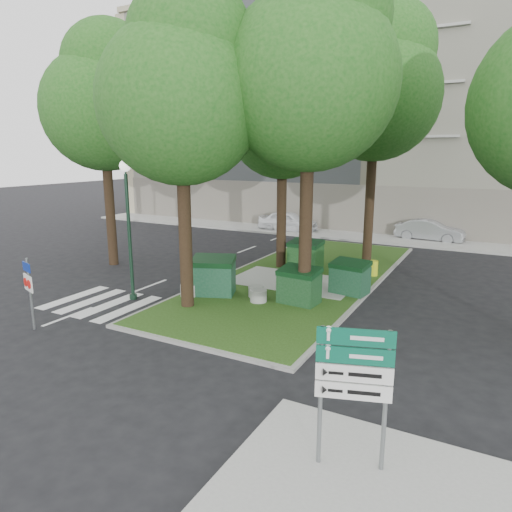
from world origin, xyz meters
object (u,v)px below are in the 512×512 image
Objects in this scene: tree_median_mid at (285,112)px; car_silver at (430,230)px; tree_street_left at (104,98)px; bollard_left at (189,290)px; traffic_sign_pole at (29,284)px; directional_sign at (354,376)px; tree_median_near_right at (313,63)px; dumpster_b at (305,255)px; litter_bin at (373,268)px; dumpster_a at (214,276)px; bollard_mid at (256,291)px; tree_median_near_left at (183,85)px; bollard_right at (258,296)px; dumpster_d at (350,277)px; dumpster_c at (299,286)px; street_lamp at (128,214)px; car_white at (288,221)px; tree_median_far at (379,83)px.

car_silver is (4.97, 10.44, -6.32)m from tree_median_mid.
tree_street_left is 17.88× the size of bollard_left.
bollard_left is 5.35m from traffic_sign_pole.
bollard_left is 0.25× the size of directional_sign.
tree_median_near_right is 18.64× the size of bollard_left.
litter_bin is (2.99, 0.35, -0.32)m from dumpster_b.
car_silver is at bearing 48.95° from dumpster_a.
tree_median_mid is 7.71m from litter_bin.
tree_median_mid is 8.15m from bollard_mid.
tree_median_mid reaches higher than directional_sign.
dumpster_b is 2.45× the size of bollard_left.
dumpster_b is at bearing 76.38° from tree_median_near_left.
tree_median_near_left is at bearing -100.03° from dumpster_b.
bollard_right is (-1.63, -0.53, -7.65)m from tree_median_near_right.
dumpster_a is 1.24× the size of dumpster_d.
bollard_left is at bearing -22.98° from tree_street_left.
tree_median_mid reaches higher than bollard_mid.
tree_median_mid is 8.13m from dumpster_c.
directional_sign is (6.79, -11.96, -5.22)m from tree_median_mid.
dumpster_c is at bearing 61.84° from traffic_sign_pole.
bollard_right is (1.37, -5.03, -6.65)m from tree_median_mid.
tree_median_mid is 7.80m from dumpster_d.
directional_sign is at bearing 9.76° from traffic_sign_pole.
bollard_mid is at bearing -121.53° from litter_bin.
litter_bin is (4.58, 6.89, -6.87)m from tree_median_near_left.
bollard_right is 1.07× the size of bollard_mid.
tree_median_mid is 8.82m from bollard_left.
dumpster_a is 1.26× the size of dumpster_c.
litter_bin is at bearing 16.31° from tree_street_left.
street_lamp is at bearing -117.87° from dumpster_b.
street_lamp is at bearing -179.54° from car_white.
tree_median_near_right is 7.62× the size of dumpster_b.
bollard_mid is 0.11× the size of street_lamp.
tree_street_left reaches higher than street_lamp.
bollard_mid is at bearing -87.06° from dumpster_b.
car_silver is (1.06, 12.97, -0.07)m from dumpster_d.
car_white is (-7.22, 6.45, -7.63)m from tree_median_far.
bollard_mid is 7.45m from traffic_sign_pole.
bollard_left is (-4.39, -8.68, -7.98)m from tree_median_far.
tree_median_far is 2.94× the size of car_white.
dumpster_d is (4.41, 3.98, -6.59)m from tree_median_near_left.
tree_median_near_right is 2.88× the size of car_silver.
car_silver is (3.60, 15.47, 0.32)m from bollard_right.
tree_median_mid reaches higher than dumpster_b.
tree_median_near_right is 4.64× the size of directional_sign.
directional_sign reaches higher than traffic_sign_pole.
bollard_right is at bearing -52.81° from bollard_mid.
tree_median_near_left is at bearing -110.86° from dumpster_a.
tree_median_far is at bearing -134.91° from car_white.
tree_median_near_left reaches higher than car_white.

